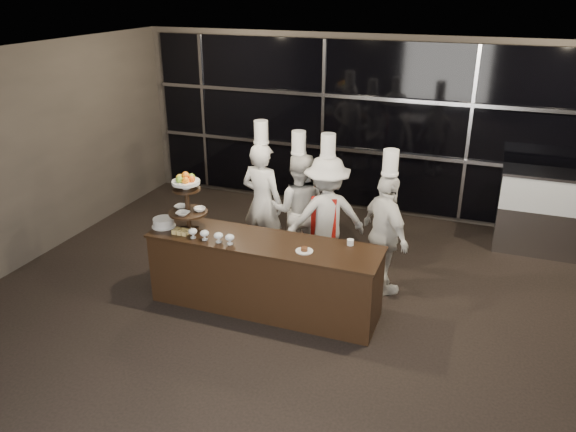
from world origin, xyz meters
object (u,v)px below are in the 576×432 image
at_px(display_stand, 187,197).
at_px(chef_b, 298,209).
at_px(layer_cake, 164,222).
at_px(chef_d, 385,233).
at_px(chef_a, 262,202).
at_px(buffet_counter, 264,274).
at_px(chef_c, 326,216).
at_px(display_case, 547,209).

relative_size(display_stand, chef_b, 0.38).
distance_m(layer_cake, chef_d, 2.79).
height_order(chef_a, chef_b, chef_a).
xyz_separation_m(buffet_counter, chef_c, (0.43, 1.14, 0.39)).
relative_size(display_stand, chef_a, 0.36).
bearing_deg(display_stand, chef_b, 52.98).
xyz_separation_m(buffet_counter, chef_d, (1.28, 0.92, 0.36)).
relative_size(display_stand, chef_c, 0.38).
height_order(chef_b, chef_c, chef_c).
height_order(display_case, chef_c, chef_c).
bearing_deg(chef_d, display_stand, -158.09).
relative_size(buffet_counter, layer_cake, 9.47).
xyz_separation_m(display_stand, chef_a, (0.48, 1.21, -0.44)).
distance_m(display_stand, chef_b, 1.70).
height_order(buffet_counter, chef_d, chef_d).
xyz_separation_m(display_case, chef_a, (-3.79, -1.71, 0.22)).
bearing_deg(buffet_counter, chef_d, 35.62).
bearing_deg(chef_d, chef_c, 165.20).
xyz_separation_m(layer_cake, chef_d, (2.61, 0.97, -0.15)).
bearing_deg(chef_a, chef_d, -9.25).
height_order(chef_b, chef_d, chef_b).
relative_size(chef_b, chef_d, 1.01).
relative_size(display_stand, display_case, 0.55).
xyz_separation_m(display_stand, chef_c, (1.43, 1.14, -0.49)).
xyz_separation_m(display_stand, layer_cake, (-0.33, -0.05, -0.37)).
bearing_deg(chef_a, layer_cake, -122.72).
relative_size(display_stand, layer_cake, 2.48).
bearing_deg(display_case, chef_d, -134.76).
distance_m(layer_cake, chef_b, 1.89).
height_order(buffet_counter, chef_b, chef_b).
distance_m(display_stand, display_case, 5.21).
bearing_deg(display_stand, display_case, 34.39).
relative_size(layer_cake, chef_b, 0.15).
bearing_deg(chef_c, chef_b, 160.82).
height_order(buffet_counter, layer_cake, layer_cake).
bearing_deg(display_stand, buffet_counter, 0.01).
bearing_deg(layer_cake, chef_a, 57.28).
bearing_deg(layer_cake, display_stand, 8.50).
bearing_deg(chef_b, chef_c, -19.18).
distance_m(layer_cake, chef_c, 2.13).
distance_m(display_case, chef_c, 3.35).
bearing_deg(chef_b, layer_cake, -134.24).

